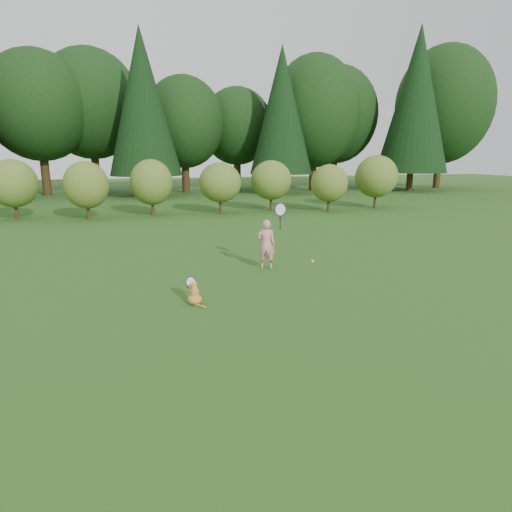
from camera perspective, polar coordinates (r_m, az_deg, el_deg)
name	(u,v)px	position (r m, az deg, el deg)	size (l,w,h in m)	color
ground	(257,299)	(8.76, 0.15, -5.70)	(100.00, 100.00, 0.00)	#254A14
shrub_row	(184,186)	(21.15, -9.57, 9.14)	(28.00, 3.00, 2.80)	#546D22
woodland_backdrop	(164,84)	(31.41, -12.16, 21.49)	(48.00, 10.00, 15.00)	black
child	(267,243)	(10.94, 1.44, 1.75)	(0.76, 0.53, 1.90)	pink
cat	(194,292)	(8.48, -8.22, -4.79)	(0.36, 0.67, 0.62)	#B55622
tennis_ball	(312,261)	(8.93, 7.54, -0.70)	(0.07, 0.07, 0.07)	#B9DF1A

